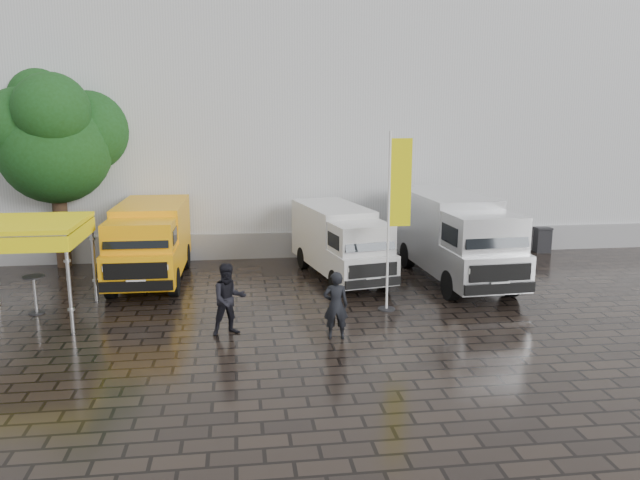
# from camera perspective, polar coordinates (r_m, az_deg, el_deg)

# --- Properties ---
(ground) EXTENTS (120.00, 120.00, 0.00)m
(ground) POSITION_cam_1_polar(r_m,az_deg,el_deg) (17.18, 5.06, -7.50)
(ground) COLOR black
(ground) RESTS_ON ground
(exhibition_hall) EXTENTS (44.00, 16.00, 12.00)m
(exhibition_hall) POSITION_cam_1_polar(r_m,az_deg,el_deg) (32.31, 2.55, 12.39)
(exhibition_hall) COLOR silver
(exhibition_hall) RESTS_ON ground
(hall_plinth) EXTENTS (44.00, 0.15, 1.00)m
(hall_plinth) POSITION_cam_1_polar(r_m,az_deg,el_deg) (24.96, 5.64, -0.20)
(hall_plinth) COLOR gray
(hall_plinth) RESTS_ON ground
(van_yellow) EXTENTS (2.25, 5.62, 2.57)m
(van_yellow) POSITION_cam_1_polar(r_m,az_deg,el_deg) (21.50, -15.28, -0.37)
(van_yellow) COLOR #FFA70D
(van_yellow) RESTS_ON ground
(van_white) EXTENTS (2.90, 5.79, 2.40)m
(van_white) POSITION_cam_1_polar(r_m,az_deg,el_deg) (21.27, 1.89, -0.32)
(van_white) COLOR silver
(van_white) RESTS_ON ground
(van_silver) EXTENTS (2.57, 6.72, 2.86)m
(van_silver) POSITION_cam_1_polar(r_m,az_deg,el_deg) (21.37, 12.24, 0.10)
(van_silver) COLOR silver
(van_silver) RESTS_ON ground
(canopy_tent) EXTENTS (3.01, 3.01, 2.73)m
(canopy_tent) POSITION_cam_1_polar(r_m,az_deg,el_deg) (18.55, -25.43, 0.97)
(canopy_tent) COLOR silver
(canopy_tent) RESTS_ON ground
(flagpole) EXTENTS (0.88, 0.50, 5.11)m
(flagpole) POSITION_cam_1_polar(r_m,az_deg,el_deg) (17.63, 6.88, 2.57)
(flagpole) COLOR black
(flagpole) RESTS_ON ground
(tree) EXTENTS (4.01, 4.08, 7.19)m
(tree) POSITION_cam_1_polar(r_m,az_deg,el_deg) (24.46, -23.28, 8.40)
(tree) COLOR black
(tree) RESTS_ON ground
(cocktail_table) EXTENTS (0.60, 0.60, 1.10)m
(cocktail_table) POSITION_cam_1_polar(r_m,az_deg,el_deg) (19.40, -24.60, -4.58)
(cocktail_table) COLOR black
(cocktail_table) RESTS_ON ground
(wheelie_bin) EXTENTS (0.68, 0.68, 1.01)m
(wheelie_bin) POSITION_cam_1_polar(r_m,az_deg,el_deg) (26.85, 19.67, 0.03)
(wheelie_bin) COLOR black
(wheelie_bin) RESTS_ON ground
(person_front) EXTENTS (0.66, 0.45, 1.74)m
(person_front) POSITION_cam_1_polar(r_m,az_deg,el_deg) (15.69, 1.45, -5.99)
(person_front) COLOR black
(person_front) RESTS_ON ground
(person_tent) EXTENTS (1.08, 0.94, 1.87)m
(person_tent) POSITION_cam_1_polar(r_m,az_deg,el_deg) (16.13, -8.32, -5.37)
(person_tent) COLOR black
(person_tent) RESTS_ON ground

